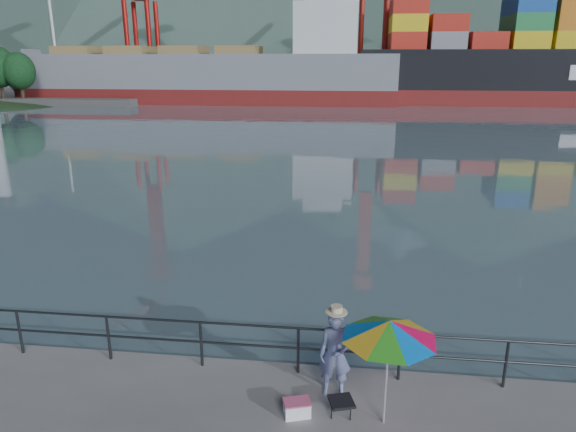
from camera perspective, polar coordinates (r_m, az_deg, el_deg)
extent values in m
cube|color=slate|center=(137.46, 6.36, 14.25)|extent=(500.00, 280.00, 0.00)
cube|color=#514F4C|center=(100.82, 11.87, 13.08)|extent=(200.00, 40.00, 0.40)
cylinder|color=#2D3033|center=(10.51, -4.39, -12.01)|extent=(22.00, 0.05, 0.05)
cylinder|color=#2D3033|center=(10.74, -4.34, -14.11)|extent=(22.00, 0.05, 0.05)
cube|color=#2D3033|center=(10.76, -4.33, -14.34)|extent=(22.00, 0.06, 1.00)
cube|color=#194CA5|center=(99.67, 12.06, 15.28)|extent=(6.00, 2.40, 7.80)
cube|color=yellow|center=(100.40, 15.88, 15.03)|extent=(6.00, 2.40, 7.80)
cube|color=yellow|center=(101.55, 19.62, 14.72)|extent=(6.00, 2.40, 7.80)
cube|color=yellow|center=(103.10, 23.26, 14.36)|extent=(6.00, 2.40, 7.80)
cube|color=yellow|center=(105.11, 26.57, 12.56)|extent=(6.00, 2.40, 2.60)
cube|color=gray|center=(102.69, 11.87, 14.60)|extent=(6.00, 2.40, 5.20)
cube|color=red|center=(103.46, 15.52, 13.65)|extent=(6.00, 2.40, 2.60)
cube|color=yellow|center=(104.52, 19.20, 14.08)|extent=(6.00, 2.40, 5.20)
cube|color=red|center=(106.08, 22.65, 13.05)|extent=(6.00, 2.40, 2.60)
cube|color=orange|center=(107.87, 26.23, 14.06)|extent=(6.00, 2.40, 7.80)
cube|color=orange|center=(105.65, 11.79, 15.36)|extent=(6.00, 2.40, 7.80)
cube|color=gray|center=(106.43, 15.29, 13.74)|extent=(6.00, 2.40, 2.60)
imported|color=navy|center=(9.89, 5.27, -15.06)|extent=(0.63, 0.43, 1.69)
cylinder|color=white|center=(9.29, 10.87, -17.21)|extent=(0.04, 0.04, 1.82)
cone|color=#2E961E|center=(8.81, 11.20, -12.29)|extent=(2.02, 2.02, 0.34)
cube|color=black|center=(9.77, 5.95, -19.82)|extent=(0.52, 0.52, 0.06)
cube|color=#2D3033|center=(9.85, 5.93, -20.46)|extent=(0.35, 0.35, 0.22)
cube|color=white|center=(9.75, 1.00, -20.64)|extent=(0.53, 0.43, 0.26)
cylinder|color=black|center=(11.10, 5.98, -16.38)|extent=(0.44, 1.66, 1.20)
cube|color=maroon|center=(82.97, -9.00, 13.00)|extent=(57.58, 9.97, 2.50)
cube|color=gray|center=(82.81, -9.12, 15.59)|extent=(57.58, 9.97, 5.00)
cube|color=silver|center=(79.91, 4.31, 20.01)|extent=(9.00, 8.37, 7.00)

